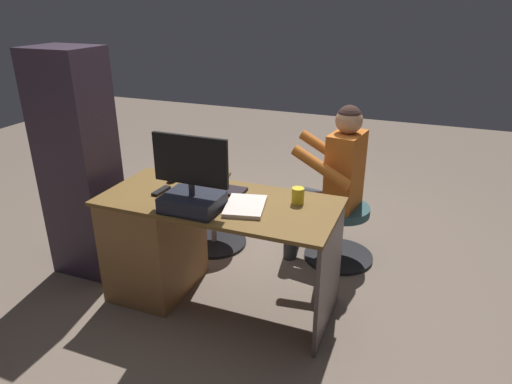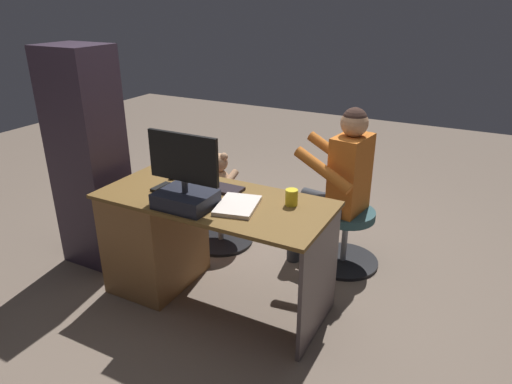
{
  "view_description": "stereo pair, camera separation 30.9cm",
  "coord_description": "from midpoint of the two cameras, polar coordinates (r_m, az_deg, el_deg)",
  "views": [
    {
      "loc": [
        -1.14,
        2.61,
        1.87
      ],
      "look_at": [
        -0.1,
        -0.04,
        0.66
      ],
      "focal_mm": 32.44,
      "sensor_mm": 36.0,
      "label": 1
    },
    {
      "loc": [
        -1.43,
        2.49,
        1.87
      ],
      "look_at": [
        -0.1,
        -0.04,
        0.66
      ],
      "focal_mm": 32.44,
      "sensor_mm": 36.0,
      "label": 2
    }
  ],
  "objects": [
    {
      "name": "office_chair_teddy",
      "position": [
        3.72,
        -7.67,
        -2.98
      ],
      "size": [
        0.52,
        0.52,
        0.44
      ],
      "color": "black",
      "rests_on": "ground_plane"
    },
    {
      "name": "person",
      "position": [
        3.34,
        6.96,
        2.27
      ],
      "size": [
        0.55,
        0.53,
        1.19
      ],
      "color": "orange",
      "rests_on": "ground_plane"
    },
    {
      "name": "computer_mouse",
      "position": [
        3.13,
        -13.11,
        1.52
      ],
      "size": [
        0.06,
        0.1,
        0.04
      ],
      "primitive_type": "ellipsoid",
      "color": "#2B252E",
      "rests_on": "desk"
    },
    {
      "name": "keyboard",
      "position": [
        2.96,
        -8.26,
        0.42
      ],
      "size": [
        0.42,
        0.14,
        0.02
      ],
      "primitive_type": "cube",
      "color": "black",
      "rests_on": "desk"
    },
    {
      "name": "desk",
      "position": [
        3.15,
        -13.66,
        -5.67
      ],
      "size": [
        1.45,
        0.65,
        0.73
      ],
      "color": "brown",
      "rests_on": "ground_plane"
    },
    {
      "name": "notebook_binder",
      "position": [
        2.68,
        -4.63,
        -1.82
      ],
      "size": [
        0.28,
        0.34,
        0.02
      ],
      "primitive_type": "cube",
      "rotation": [
        0.0,
        0.0,
        0.23
      ],
      "color": "silver",
      "rests_on": "desk"
    },
    {
      "name": "ground_plane",
      "position": [
        3.41,
        -4.47,
        -10.22
      ],
      "size": [
        10.0,
        10.0,
        0.0
      ],
      "primitive_type": "plane",
      "color": "#746354"
    },
    {
      "name": "tv_remote",
      "position": [
        2.98,
        -14.55,
        0.08
      ],
      "size": [
        0.05,
        0.15,
        0.02
      ],
      "primitive_type": "cube",
      "rotation": [
        0.0,
        0.0,
        -0.05
      ],
      "color": "black",
      "rests_on": "desk"
    },
    {
      "name": "visitor_chair",
      "position": [
        3.52,
        7.9,
        -4.64
      ],
      "size": [
        0.53,
        0.53,
        0.44
      ],
      "color": "black",
      "rests_on": "ground_plane"
    },
    {
      "name": "cup",
      "position": [
        2.72,
        1.97,
        -0.52
      ],
      "size": [
        0.07,
        0.07,
        0.1
      ],
      "primitive_type": "cylinder",
      "color": "yellow",
      "rests_on": "desk"
    },
    {
      "name": "equipment_rack",
      "position": [
        3.45,
        -23.41,
        2.89
      ],
      "size": [
        0.44,
        0.36,
        1.58
      ],
      "primitive_type": "cube",
      "color": "#352837",
      "rests_on": "ground_plane"
    },
    {
      "name": "monitor",
      "position": [
        2.66,
        -11.23,
        0.24
      ],
      "size": [
        0.45,
        0.26,
        0.44
      ],
      "color": "black",
      "rests_on": "desk"
    },
    {
      "name": "teddy_bear",
      "position": [
        3.59,
        -7.86,
        1.9
      ],
      "size": [
        0.24,
        0.24,
        0.34
      ],
      "color": "tan",
      "rests_on": "office_chair_teddy"
    }
  ]
}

